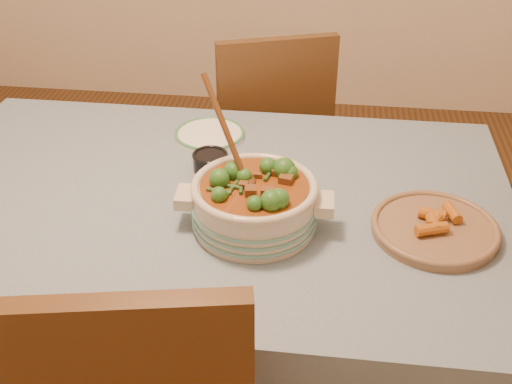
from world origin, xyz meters
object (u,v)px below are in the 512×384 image
condiment_bowl (210,161)px  stew_casserole (254,200)px  fried_plate (435,227)px  dining_table (209,223)px  chair_far (269,128)px  white_plate (210,134)px

condiment_bowl → stew_casserole: bearing=-58.0°
condiment_bowl → fried_plate: 0.66m
stew_casserole → fried_plate: bearing=3.1°
fried_plate → stew_casserole: bearing=-176.9°
fried_plate → dining_table: bearing=171.0°
stew_casserole → chair_far: bearing=93.7°
dining_table → white_plate: size_ratio=5.84×
condiment_bowl → chair_far: (0.10, 0.70, -0.25)m
stew_casserole → condiment_bowl: 0.31m
dining_table → white_plate: (-0.06, 0.34, 0.10)m
fried_plate → chair_far: bearing=119.1°
white_plate → fried_plate: bearing=-33.5°
dining_table → condiment_bowl: (-0.02, 0.14, 0.12)m
fried_plate → chair_far: 1.09m
dining_table → stew_casserole: size_ratio=4.20×
condiment_bowl → chair_far: bearing=81.7°
dining_table → stew_casserole: stew_casserole is taller
dining_table → condiment_bowl: bearing=97.7°
dining_table → chair_far: chair_far is taller
stew_casserole → chair_far: stew_casserole is taller
dining_table → chair_far: bearing=84.4°
fried_plate → chair_far: size_ratio=0.41×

